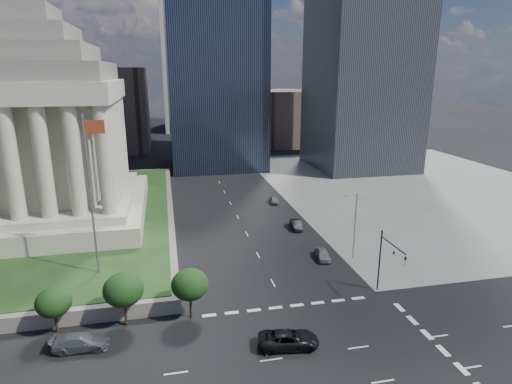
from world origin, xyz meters
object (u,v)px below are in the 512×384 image
object	(u,v)px
traffic_signal_ne	(388,257)
suv_grey	(81,342)
street_lamp_north	(354,222)
flagpole	(91,188)
parked_sedan_mid	(296,225)
war_memorial	(30,105)
pickup_truck	(289,339)
parked_sedan_far	(274,200)
parked_sedan_near	(323,254)

from	to	relation	value
traffic_signal_ne	suv_grey	bearing A→B (deg)	-174.83
street_lamp_north	traffic_signal_ne	bearing A→B (deg)	-94.19
flagpole	parked_sedan_mid	bearing A→B (deg)	25.42
war_memorial	parked_sedan_mid	distance (m)	48.61
pickup_truck	suv_grey	world-z (taller)	pickup_truck
flagpole	parked_sedan_far	bearing A→B (deg)	44.41
street_lamp_north	pickup_truck	world-z (taller)	street_lamp_north
traffic_signal_ne	pickup_truck	distance (m)	16.56
parked_sedan_mid	traffic_signal_ne	bearing A→B (deg)	-76.52
street_lamp_north	war_memorial	bearing A→B (deg)	154.08
parked_sedan_near	parked_sedan_mid	bearing A→B (deg)	98.00
flagpole	parked_sedan_mid	distance (m)	36.30
flagpole	parked_sedan_far	distance (m)	44.91
flagpole	traffic_signal_ne	world-z (taller)	flagpole
war_memorial	street_lamp_north	distance (m)	54.92
traffic_signal_ne	pickup_truck	bearing A→B (deg)	-153.62
suv_grey	parked_sedan_mid	world-z (taller)	suv_grey
parked_sedan_mid	parked_sedan_far	world-z (taller)	parked_sedan_mid
parked_sedan_near	pickup_truck	bearing A→B (deg)	-111.55
traffic_signal_ne	parked_sedan_mid	size ratio (longest dim) A/B	1.74
suv_grey	parked_sedan_far	size ratio (longest dim) A/B	1.35
suv_grey	parked_sedan_mid	distance (m)	41.88
pickup_truck	parked_sedan_mid	bearing A→B (deg)	-10.79
war_memorial	parked_sedan_near	world-z (taller)	war_memorial
parked_sedan_near	parked_sedan_far	xyz separation A→B (m)	(0.00, 28.55, -0.07)
pickup_truck	suv_grey	distance (m)	20.65
flagpole	parked_sedan_mid	xyz separation A→B (m)	(30.83, 14.65, -12.36)
flagpole	parked_sedan_mid	size ratio (longest dim) A/B	4.36
war_memorial	flagpole	world-z (taller)	war_memorial
pickup_truck	parked_sedan_near	distance (m)	21.90
war_memorial	suv_grey	size ratio (longest dim) A/B	7.08
parked_sedan_near	flagpole	bearing A→B (deg)	-168.93
flagpole	traffic_signal_ne	size ratio (longest dim) A/B	2.50
suv_grey	street_lamp_north	bearing A→B (deg)	-65.33
flagpole	parked_sedan_far	world-z (taller)	flagpole
traffic_signal_ne	parked_sedan_far	world-z (taller)	traffic_signal_ne
parked_sedan_mid	flagpole	bearing A→B (deg)	-149.08
street_lamp_north	parked_sedan_far	world-z (taller)	street_lamp_north
war_memorial	pickup_truck	distance (m)	56.33
traffic_signal_ne	street_lamp_north	distance (m)	11.34
traffic_signal_ne	street_lamp_north	world-z (taller)	street_lamp_north
street_lamp_north	parked_sedan_far	distance (m)	29.94
street_lamp_north	suv_grey	xyz separation A→B (m)	(-35.39, -14.43, -4.86)
parked_sedan_far	traffic_signal_ne	bearing A→B (deg)	-76.72
street_lamp_north	parked_sedan_mid	size ratio (longest dim) A/B	2.18
suv_grey	war_memorial	bearing A→B (deg)	20.17
suv_grey	parked_sedan_far	xyz separation A→B (m)	(31.06, 43.64, -0.10)
traffic_signal_ne	parked_sedan_far	distance (m)	40.92
street_lamp_north	suv_grey	world-z (taller)	street_lamp_north
traffic_signal_ne	parked_sedan_near	bearing A→B (deg)	106.31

